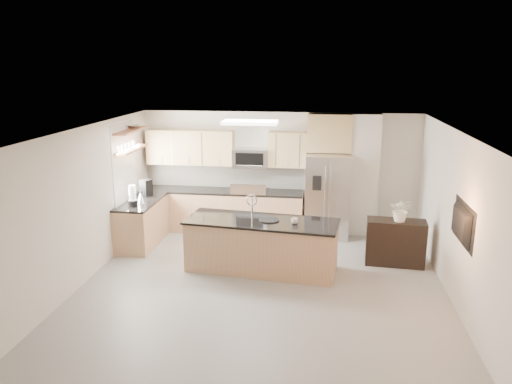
# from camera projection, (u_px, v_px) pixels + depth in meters

# --- Properties ---
(floor) EXTENTS (6.50, 6.50, 0.00)m
(floor) POSITION_uv_depth(u_px,v_px,m) (261.00, 291.00, 8.15)
(floor) COLOR gray
(floor) RESTS_ON ground
(ceiling) EXTENTS (6.00, 6.50, 0.02)m
(ceiling) POSITION_uv_depth(u_px,v_px,m) (261.00, 132.00, 7.49)
(ceiling) COLOR white
(ceiling) RESTS_ON wall_back
(wall_back) EXTENTS (6.00, 0.02, 2.60)m
(wall_back) POSITION_uv_depth(u_px,v_px,m) (279.00, 172.00, 10.94)
(wall_back) COLOR beige
(wall_back) RESTS_ON floor
(wall_front) EXTENTS (6.00, 0.02, 2.60)m
(wall_front) POSITION_uv_depth(u_px,v_px,m) (218.00, 315.00, 4.70)
(wall_front) COLOR beige
(wall_front) RESTS_ON floor
(wall_left) EXTENTS (0.02, 6.50, 2.60)m
(wall_left) POSITION_uv_depth(u_px,v_px,m) (80.00, 208.00, 8.21)
(wall_left) COLOR beige
(wall_left) RESTS_ON floor
(wall_right) EXTENTS (0.02, 6.50, 2.60)m
(wall_right) POSITION_uv_depth(u_px,v_px,m) (460.00, 223.00, 7.43)
(wall_right) COLOR beige
(wall_right) RESTS_ON floor
(back_counter) EXTENTS (3.55, 0.66, 1.44)m
(back_counter) POSITION_uv_depth(u_px,v_px,m) (222.00, 210.00, 11.00)
(back_counter) COLOR tan
(back_counter) RESTS_ON floor
(left_counter) EXTENTS (0.66, 1.50, 0.92)m
(left_counter) POSITION_uv_depth(u_px,v_px,m) (142.00, 223.00, 10.15)
(left_counter) COLOR tan
(left_counter) RESTS_ON floor
(range) EXTENTS (0.76, 0.64, 1.14)m
(range) POSITION_uv_depth(u_px,v_px,m) (250.00, 211.00, 10.91)
(range) COLOR black
(range) RESTS_ON floor
(upper_cabinets) EXTENTS (3.50, 0.33, 0.75)m
(upper_cabinets) POSITION_uv_depth(u_px,v_px,m) (219.00, 148.00, 10.82)
(upper_cabinets) COLOR tan
(upper_cabinets) RESTS_ON wall_back
(microwave) EXTENTS (0.76, 0.40, 0.40)m
(microwave) POSITION_uv_depth(u_px,v_px,m) (251.00, 158.00, 10.74)
(microwave) COLOR #B5B5B8
(microwave) RESTS_ON upper_cabinets
(refrigerator) EXTENTS (0.92, 0.78, 1.78)m
(refrigerator) POSITION_uv_depth(u_px,v_px,m) (327.00, 196.00, 10.54)
(refrigerator) COLOR #B5B5B8
(refrigerator) RESTS_ON floor
(partition_column) EXTENTS (0.60, 0.30, 2.60)m
(partition_column) POSITION_uv_depth(u_px,v_px,m) (364.00, 176.00, 10.56)
(partition_column) COLOR silver
(partition_column) RESTS_ON floor
(window) EXTENTS (0.04, 1.15, 1.65)m
(window) POSITION_uv_depth(u_px,v_px,m) (124.00, 165.00, 9.89)
(window) COLOR white
(window) RESTS_ON wall_left
(shelf_lower) EXTENTS (0.30, 1.20, 0.04)m
(shelf_lower) POSITION_uv_depth(u_px,v_px,m) (131.00, 149.00, 9.90)
(shelf_lower) COLOR brown
(shelf_lower) RESTS_ON wall_left
(shelf_upper) EXTENTS (0.30, 1.20, 0.04)m
(shelf_upper) POSITION_uv_depth(u_px,v_px,m) (130.00, 131.00, 9.80)
(shelf_upper) COLOR brown
(shelf_upper) RESTS_ON wall_left
(ceiling_fixture) EXTENTS (1.00, 0.50, 0.06)m
(ceiling_fixture) POSITION_uv_depth(u_px,v_px,m) (250.00, 122.00, 9.09)
(ceiling_fixture) COLOR white
(ceiling_fixture) RESTS_ON ceiling
(island) EXTENTS (2.78, 1.28, 1.35)m
(island) POSITION_uv_depth(u_px,v_px,m) (262.00, 245.00, 8.89)
(island) COLOR tan
(island) RESTS_ON floor
(credenza) EXTENTS (1.08, 0.52, 0.84)m
(credenza) POSITION_uv_depth(u_px,v_px,m) (395.00, 242.00, 9.14)
(credenza) COLOR black
(credenza) RESTS_ON floor
(cup) EXTENTS (0.16, 0.16, 0.10)m
(cup) POSITION_uv_depth(u_px,v_px,m) (294.00, 221.00, 8.58)
(cup) COLOR white
(cup) RESTS_ON island
(platter) EXTENTS (0.39, 0.39, 0.02)m
(platter) POSITION_uv_depth(u_px,v_px,m) (269.00, 220.00, 8.76)
(platter) COLOR black
(platter) RESTS_ON island
(blender) EXTENTS (0.18, 0.18, 0.42)m
(blender) POSITION_uv_depth(u_px,v_px,m) (133.00, 197.00, 9.61)
(blender) COLOR black
(blender) RESTS_ON left_counter
(kettle) EXTENTS (0.19, 0.19, 0.23)m
(kettle) POSITION_uv_depth(u_px,v_px,m) (141.00, 197.00, 9.91)
(kettle) COLOR #B5B5B8
(kettle) RESTS_ON left_counter
(coffee_maker) EXTENTS (0.25, 0.27, 0.34)m
(coffee_maker) POSITION_uv_depth(u_px,v_px,m) (146.00, 188.00, 10.39)
(coffee_maker) COLOR black
(coffee_maker) RESTS_ON left_counter
(bowl) EXTENTS (0.40, 0.40, 0.08)m
(bowl) POSITION_uv_depth(u_px,v_px,m) (134.00, 126.00, 10.04)
(bowl) COLOR #B5B5B8
(bowl) RESTS_ON shelf_upper
(flower_vase) EXTENTS (0.68, 0.62, 0.65)m
(flower_vase) POSITION_uv_depth(u_px,v_px,m) (402.00, 204.00, 8.90)
(flower_vase) COLOR white
(flower_vase) RESTS_ON credenza
(television) EXTENTS (0.14, 1.08, 0.62)m
(television) POSITION_uv_depth(u_px,v_px,m) (458.00, 223.00, 7.24)
(television) COLOR black
(television) RESTS_ON wall_right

